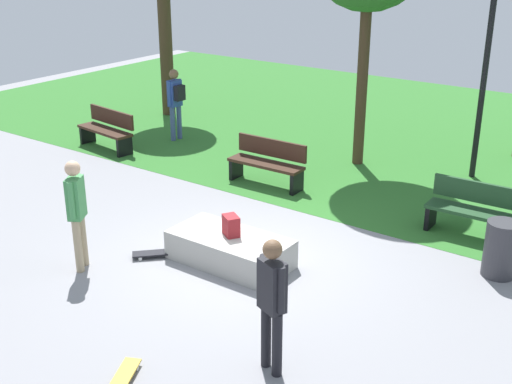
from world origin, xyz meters
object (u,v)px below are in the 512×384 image
(skateboard_by_ledge, at_px, (158,253))
(park_bench_near_lamppost, at_px, (477,210))
(skater_watching, at_px, (77,207))
(skateboard_spare, at_px, (121,380))
(trash_bin, at_px, (501,249))
(lamp_post, at_px, (489,37))
(pedestrian_with_backpack, at_px, (176,98))
(concrete_ledge, at_px, (230,249))
(park_bench_far_left, at_px, (107,129))
(skater_performing_trick, at_px, (272,297))
(backpack_on_ledge, at_px, (231,226))
(park_bench_near_path, at_px, (268,162))

(skateboard_by_ledge, bearing_deg, park_bench_near_lamppost, 44.07)
(skater_watching, relative_size, skateboard_spare, 2.12)
(skateboard_spare, bearing_deg, trash_bin, 62.40)
(park_bench_near_lamppost, distance_m, trash_bin, 1.36)
(lamp_post, relative_size, trash_bin, 5.61)
(lamp_post, relative_size, pedestrian_with_backpack, 2.77)
(pedestrian_with_backpack, bearing_deg, concrete_ledge, -40.98)
(park_bench_far_left, height_order, trash_bin, park_bench_far_left)
(skateboard_by_ledge, bearing_deg, lamp_post, 66.95)
(skater_performing_trick, xyz_separation_m, skater_watching, (-3.76, 0.41, 0.03))
(park_bench_far_left, bearing_deg, pedestrian_with_backpack, 59.94)
(skater_watching, distance_m, trash_bin, 6.26)
(skater_watching, height_order, skateboard_by_ledge, skater_watching)
(skater_watching, bearing_deg, park_bench_near_lamppost, 45.91)
(park_bench_near_lamppost, height_order, park_bench_far_left, same)
(concrete_ledge, distance_m, skater_performing_trick, 2.85)
(backpack_on_ledge, relative_size, trash_bin, 0.37)
(skater_watching, xyz_separation_m, park_bench_far_left, (-4.16, 4.35, -0.52))
(skateboard_spare, distance_m, park_bench_near_lamppost, 6.51)
(skater_performing_trick, xyz_separation_m, park_bench_near_path, (-3.52, 4.99, -0.50))
(skater_watching, xyz_separation_m, park_bench_near_path, (0.24, 4.59, -0.52))
(skateboard_by_ledge, bearing_deg, trash_bin, 29.10)
(park_bench_far_left, height_order, park_bench_near_path, same)
(lamp_post, height_order, pedestrian_with_backpack, lamp_post)
(backpack_on_ledge, relative_size, lamp_post, 0.07)
(skater_performing_trick, xyz_separation_m, skateboard_by_ledge, (-3.08, 1.35, -0.91))
(backpack_on_ledge, relative_size, park_bench_near_path, 0.20)
(skater_performing_trick, height_order, park_bench_near_lamppost, skater_performing_trick)
(park_bench_near_lamppost, relative_size, lamp_post, 0.34)
(skater_watching, relative_size, skateboard_by_ledge, 2.41)
(skater_performing_trick, height_order, skater_watching, skater_watching)
(skateboard_spare, distance_m, park_bench_near_path, 6.63)
(trash_bin, xyz_separation_m, pedestrian_with_backpack, (-8.50, 2.36, 0.61))
(concrete_ledge, height_order, trash_bin, trash_bin)
(pedestrian_with_backpack, bearing_deg, park_bench_near_path, -19.07)
(concrete_ledge, distance_m, skater_watching, 2.38)
(park_bench_far_left, relative_size, park_bench_near_path, 1.03)
(skater_performing_trick, relative_size, skater_watching, 0.98)
(skater_watching, bearing_deg, pedestrian_with_backpack, 119.66)
(skater_watching, relative_size, lamp_post, 0.36)
(skater_watching, height_order, park_bench_near_path, skater_watching)
(skateboard_by_ledge, relative_size, skateboard_spare, 0.88)
(skater_performing_trick, bearing_deg, concrete_ledge, 137.73)
(concrete_ledge, bearing_deg, skater_performing_trick, -42.27)
(concrete_ledge, bearing_deg, park_bench_near_lamppost, 49.07)
(skateboard_spare, distance_m, pedestrian_with_backpack, 9.51)
(park_bench_near_lamppost, bearing_deg, skateboard_by_ledge, -135.93)
(park_bench_near_path, height_order, pedestrian_with_backpack, pedestrian_with_backpack)
(park_bench_far_left, height_order, lamp_post, lamp_post)
(trash_bin, bearing_deg, skater_performing_trick, -110.39)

